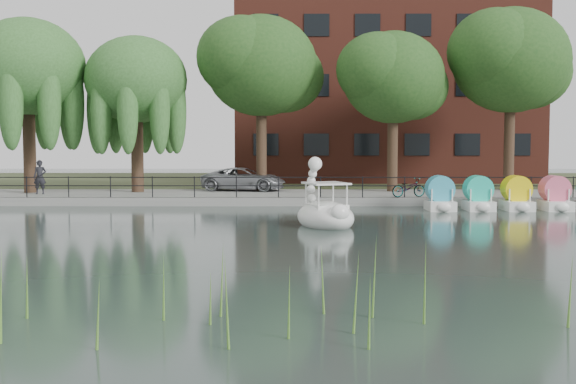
{
  "coord_description": "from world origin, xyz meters",
  "views": [
    {
      "loc": [
        0.62,
        -20.94,
        3.04
      ],
      "look_at": [
        0.5,
        4.0,
        1.3
      ],
      "focal_mm": 45.0,
      "sensor_mm": 36.0,
      "label": 1
    }
  ],
  "objects_px": {
    "bicycle": "(408,187)",
    "swan_boat": "(325,211)",
    "pedestrian": "(40,175)",
    "minivan": "(244,177)"
  },
  "relations": [
    {
      "from": "bicycle",
      "to": "pedestrian",
      "type": "xyz_separation_m",
      "value": [
        -18.27,
        1.87,
        0.49
      ]
    },
    {
      "from": "minivan",
      "to": "pedestrian",
      "type": "distance_m",
      "value": 10.44
    },
    {
      "from": "bicycle",
      "to": "pedestrian",
      "type": "bearing_deg",
      "value": 65.56
    },
    {
      "from": "pedestrian",
      "to": "swan_boat",
      "type": "xyz_separation_m",
      "value": [
        13.89,
        -10.28,
        -0.85
      ]
    },
    {
      "from": "bicycle",
      "to": "pedestrian",
      "type": "distance_m",
      "value": 18.37
    },
    {
      "from": "bicycle",
      "to": "swan_boat",
      "type": "height_order",
      "value": "swan_boat"
    },
    {
      "from": "bicycle",
      "to": "pedestrian",
      "type": "height_order",
      "value": "pedestrian"
    },
    {
      "from": "pedestrian",
      "to": "swan_boat",
      "type": "relative_size",
      "value": 0.58
    },
    {
      "from": "pedestrian",
      "to": "swan_boat",
      "type": "distance_m",
      "value": 17.3
    },
    {
      "from": "pedestrian",
      "to": "swan_boat",
      "type": "height_order",
      "value": "swan_boat"
    }
  ]
}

